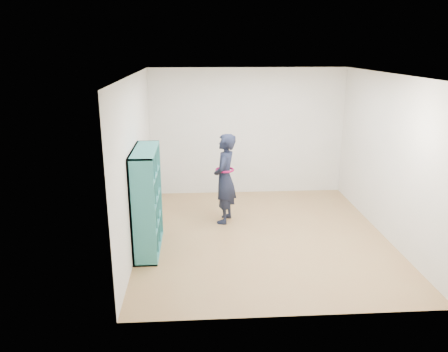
{
  "coord_description": "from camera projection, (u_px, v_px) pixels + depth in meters",
  "views": [
    {
      "loc": [
        -1.07,
        -6.57,
        3.02
      ],
      "look_at": [
        -0.62,
        0.3,
        0.95
      ],
      "focal_mm": 35.0,
      "sensor_mm": 36.0,
      "label": 1
    }
  ],
  "objects": [
    {
      "name": "wall_front",
      "position": [
        297.0,
        212.0,
        4.69
      ],
      "size": [
        4.0,
        0.02,
        2.6
      ],
      "primitive_type": "cube",
      "color": "beige",
      "rests_on": "floor"
    },
    {
      "name": "smartphone",
      "position": [
        217.0,
        171.0,
        7.66
      ],
      "size": [
        0.02,
        0.1,
        0.14
      ],
      "rotation": [
        0.25,
        0.0,
        -0.06
      ],
      "color": "silver",
      "rests_on": "person"
    },
    {
      "name": "wall_back",
      "position": [
        248.0,
        132.0,
        8.99
      ],
      "size": [
        4.0,
        0.02,
        2.6
      ],
      "primitive_type": "cube",
      "color": "beige",
      "rests_on": "floor"
    },
    {
      "name": "ceiling",
      "position": [
        267.0,
        75.0,
        6.47
      ],
      "size": [
        4.5,
        4.5,
        0.0
      ],
      "primitive_type": "plane",
      "color": "white",
      "rests_on": "wall_back"
    },
    {
      "name": "person",
      "position": [
        225.0,
        179.0,
        7.58
      ],
      "size": [
        0.53,
        0.66,
        1.59
      ],
      "rotation": [
        0.0,
        0.0,
        -1.87
      ],
      "color": "black",
      "rests_on": "floor"
    },
    {
      "name": "bookshelf",
      "position": [
        145.0,
        202.0,
        6.54
      ],
      "size": [
        0.35,
        1.18,
        1.58
      ],
      "color": "teal",
      "rests_on": "floor"
    },
    {
      "name": "wall_right",
      "position": [
        388.0,
        157.0,
        6.97
      ],
      "size": [
        0.02,
        4.5,
        2.6
      ],
      "primitive_type": "cube",
      "color": "beige",
      "rests_on": "floor"
    },
    {
      "name": "floor",
      "position": [
        262.0,
        235.0,
        7.22
      ],
      "size": [
        4.5,
        4.5,
        0.0
      ],
      "primitive_type": "plane",
      "color": "#9B7146",
      "rests_on": "ground"
    },
    {
      "name": "wall_left",
      "position": [
        136.0,
        162.0,
        6.72
      ],
      "size": [
        0.02,
        4.5,
        2.6
      ],
      "primitive_type": "cube",
      "color": "beige",
      "rests_on": "floor"
    }
  ]
}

